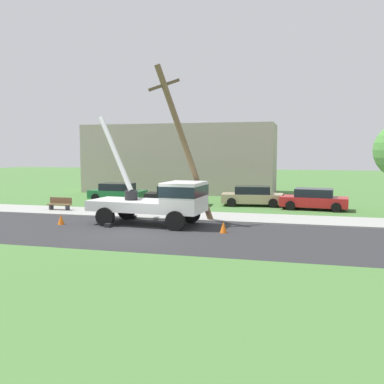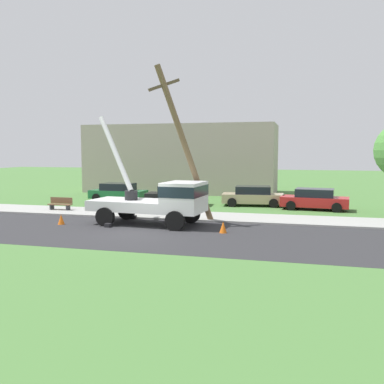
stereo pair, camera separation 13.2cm
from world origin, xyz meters
TOP-DOWN VIEW (x-y plane):
  - ground_plane at (0.00, 12.00)m, footprint 120.00×120.00m
  - road_asphalt at (0.00, 0.00)m, footprint 80.00×7.73m
  - sidewalk_strip at (0.00, 5.51)m, footprint 80.00×3.28m
  - utility_truck at (0.35, 2.22)m, footprint 6.74×3.25m
  - leaning_utility_pole at (1.34, 3.24)m, footprint 3.12×2.58m
  - traffic_cone_ahead at (3.94, 0.94)m, footprint 0.36×0.36m
  - traffic_cone_behind at (-4.98, 1.07)m, footprint 0.36×0.36m
  - parked_sedan_green at (-6.50, 11.72)m, footprint 4.46×2.11m
  - parked_sedan_black at (-1.38, 10.69)m, footprint 4.53×2.24m
  - parked_sedan_tan at (4.13, 11.58)m, footprint 4.56×2.30m
  - parked_sedan_red at (8.39, 10.57)m, footprint 4.56×2.30m
  - park_bench at (-7.83, 5.57)m, footprint 1.60×0.45m
  - lowrise_building_backdrop at (-3.84, 20.36)m, footprint 18.00×6.00m

SIDE VIEW (x-z plane):
  - ground_plane at x=0.00m, z-range 0.00..0.00m
  - road_asphalt at x=0.00m, z-range 0.00..0.01m
  - sidewalk_strip at x=0.00m, z-range 0.00..0.10m
  - traffic_cone_ahead at x=3.94m, z-range 0.00..0.56m
  - traffic_cone_behind at x=-4.98m, z-range 0.00..0.56m
  - park_bench at x=-7.83m, z-range 0.01..0.91m
  - parked_sedan_green at x=-6.50m, z-range 0.00..1.42m
  - parked_sedan_black at x=-1.38m, z-range 0.00..1.42m
  - parked_sedan_tan at x=4.13m, z-range 0.00..1.42m
  - parked_sedan_red at x=8.39m, z-range 0.00..1.42m
  - utility_truck at x=0.35m, z-range -1.58..4.40m
  - lowrise_building_backdrop at x=-3.84m, z-range 0.00..6.40m
  - leaning_utility_pole at x=1.34m, z-range 0.10..8.63m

